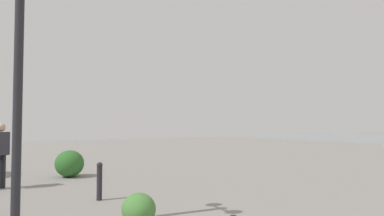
{
  "coord_description": "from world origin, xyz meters",
  "views": [
    {
      "loc": [
        -0.88,
        1.46,
        1.7
      ],
      "look_at": [
        9.53,
        -4.5,
        2.23
      ],
      "focal_mm": 32.92,
      "sensor_mm": 36.0,
      "label": 1
    }
  ],
  "objects": [
    {
      "name": "bollard_mid",
      "position": [
        6.98,
        -0.67,
        0.44
      ],
      "size": [
        0.13,
        0.13,
        0.84
      ],
      "color": "#232328",
      "rests_on": "ground"
    },
    {
      "name": "lamppost",
      "position": [
        5.28,
        1.1,
        2.84
      ],
      "size": [
        0.98,
        0.28,
        4.31
      ],
      "color": "#232328",
      "rests_on": "ground"
    },
    {
      "name": "shrub_low",
      "position": [
        4.74,
        -0.73,
        0.27
      ],
      "size": [
        0.63,
        0.57,
        0.53
      ],
      "color": "#477F38",
      "rests_on": "ground"
    },
    {
      "name": "pedestrian",
      "position": [
        9.62,
        1.22,
        0.99
      ],
      "size": [
        0.49,
        0.44,
        1.71
      ],
      "color": "black",
      "rests_on": "ground"
    },
    {
      "name": "shrub_round",
      "position": [
        10.85,
        -0.75,
        0.42
      ],
      "size": [
        1.0,
        0.9,
        0.85
      ],
      "color": "#2D6628",
      "rests_on": "ground"
    }
  ]
}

